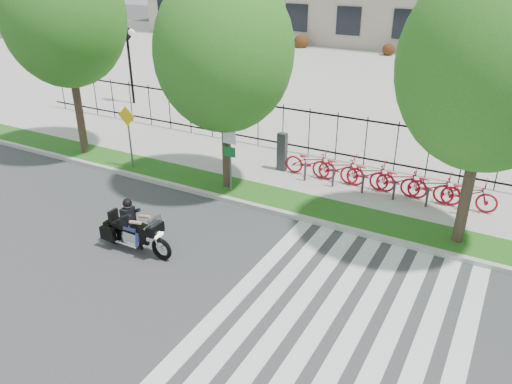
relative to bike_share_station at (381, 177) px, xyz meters
The scene contains 15 objects.
ground 8.10m from the bike_share_station, 116.88° to the right, with size 120.00×120.00×0.00m, color #3B3B3E.
curb 4.83m from the bike_share_station, 139.66° to the right, with size 60.00×0.20×0.15m, color #B1AFA6.
grass_verge 4.33m from the bike_share_station, 148.35° to the right, with size 60.00×1.50×0.15m, color #165014.
sidewalk 3.71m from the bike_share_station, behind, with size 60.00×3.50×0.15m, color #AFABA4.
plaza 18.18m from the bike_share_station, 101.58° to the left, with size 80.00×34.00×0.10m, color #AFABA4.
crosswalk_stripes 7.33m from the bike_share_station, 80.72° to the right, with size 5.70×8.00×0.01m, color silver, non-canonical shape.
iron_fence 4.19m from the bike_share_station, 151.25° to the left, with size 30.00×0.06×2.00m, color black, non-canonical shape.
lamp_post_left 16.56m from the bike_share_station, 162.94° to the left, with size 1.06×0.70×4.25m.
street_tree_0 13.29m from the bike_share_station, 169.50° to the right, with size 4.69×4.69×8.17m.
street_tree_1 6.90m from the bike_share_station, 155.72° to the right, with size 4.60×4.60×7.40m.
street_tree_2 5.87m from the bike_share_station, 37.05° to the right, with size 4.77×4.77×7.82m.
bike_share_station is the anchor object (origin of this frame).
sign_pole_regulatory 5.41m from the bike_share_station, 150.43° to the right, with size 0.50×0.09×2.50m.
sign_pole_warning 9.59m from the bike_share_station, 164.07° to the right, with size 0.78×0.09×2.49m.
motorcycle_rider 8.72m from the bike_share_station, 125.64° to the right, with size 2.54×0.74×1.96m.
Camera 1 is at (7.56, -8.99, 7.75)m, focal length 35.00 mm.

